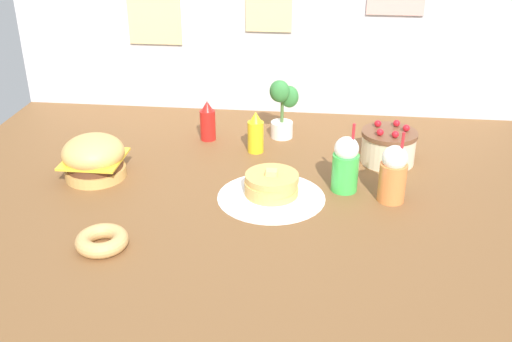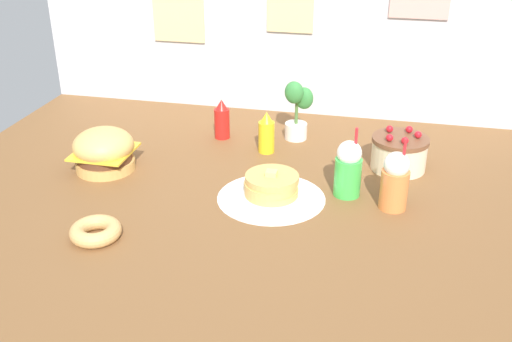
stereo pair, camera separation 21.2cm
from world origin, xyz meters
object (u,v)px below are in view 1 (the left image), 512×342
object	(u,v)px
burger	(94,158)
layer_cake	(388,146)
ketchup_bottle	(208,122)
pancake_stack	(271,187)
orange_float_cup	(393,174)
potted_plant	(282,106)
donut_pink_glaze	(102,240)
mustard_bottle	(256,133)
cream_soda_cup	(346,164)

from	to	relation	value
burger	layer_cake	size ratio (longest dim) A/B	1.06
ketchup_bottle	pancake_stack	bearing A→B (deg)	-57.28
pancake_stack	ketchup_bottle	size ratio (longest dim) A/B	1.70
pancake_stack	ketchup_bottle	xyz separation A→B (m)	(-0.33, 0.51, 0.04)
burger	layer_cake	xyz separation A→B (m)	(1.13, 0.26, -0.01)
ketchup_bottle	orange_float_cup	bearing A→B (deg)	-32.28
orange_float_cup	pancake_stack	bearing A→B (deg)	-176.01
ketchup_bottle	layer_cake	bearing A→B (deg)	-11.10
ketchup_bottle	potted_plant	xyz separation A→B (m)	(0.32, 0.06, 0.06)
ketchup_bottle	donut_pink_glaze	world-z (taller)	ketchup_bottle
orange_float_cup	potted_plant	distance (m)	0.69
orange_float_cup	potted_plant	world-z (taller)	potted_plant
donut_pink_glaze	potted_plant	bearing A→B (deg)	62.52
mustard_bottle	orange_float_cup	world-z (taller)	orange_float_cup
pancake_stack	orange_float_cup	bearing A→B (deg)	3.99
pancake_stack	mustard_bottle	distance (m)	0.41
ketchup_bottle	mustard_bottle	distance (m)	0.25
burger	pancake_stack	bearing A→B (deg)	-7.69
pancake_stack	potted_plant	distance (m)	0.58
pancake_stack	burger	bearing A→B (deg)	172.31
pancake_stack	ketchup_bottle	distance (m)	0.60
ketchup_bottle	orange_float_cup	xyz separation A→B (m)	(0.75, -0.48, 0.02)
layer_cake	donut_pink_glaze	distance (m)	1.20
mustard_bottle	pancake_stack	bearing A→B (deg)	-75.70
layer_cake	ketchup_bottle	world-z (taller)	ketchup_bottle
layer_cake	potted_plant	size ratio (longest dim) A/B	0.82
layer_cake	ketchup_bottle	distance (m)	0.78
layer_cake	cream_soda_cup	size ratio (longest dim) A/B	0.83
layer_cake	ketchup_bottle	size ratio (longest dim) A/B	1.25
mustard_bottle	donut_pink_glaze	world-z (taller)	mustard_bottle
pancake_stack	orange_float_cup	size ratio (longest dim) A/B	1.13
layer_cake	orange_float_cup	size ratio (longest dim) A/B	0.83
layer_cake	orange_float_cup	distance (m)	0.33
layer_cake	donut_pink_glaze	size ratio (longest dim) A/B	1.34
cream_soda_cup	layer_cake	bearing A→B (deg)	55.78
burger	cream_soda_cup	size ratio (longest dim) A/B	0.88
pancake_stack	ketchup_bottle	bearing A→B (deg)	122.72
layer_cake	ketchup_bottle	xyz separation A→B (m)	(-0.77, 0.15, 0.01)
burger	orange_float_cup	distance (m)	1.12
donut_pink_glaze	potted_plant	distance (m)	1.08
donut_pink_glaze	cream_soda_cup	bearing A→B (deg)	31.91
pancake_stack	layer_cake	xyz separation A→B (m)	(0.44, 0.36, 0.03)
burger	cream_soda_cup	distance (m)	0.95
layer_cake	ketchup_bottle	bearing A→B (deg)	168.90
burger	donut_pink_glaze	world-z (taller)	burger
potted_plant	cream_soda_cup	bearing A→B (deg)	-60.92
cream_soda_cup	donut_pink_glaze	distance (m)	0.90
cream_soda_cup	pancake_stack	bearing A→B (deg)	-160.98
layer_cake	cream_soda_cup	world-z (taller)	cream_soda_cup
burger	donut_pink_glaze	bearing A→B (deg)	-67.95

